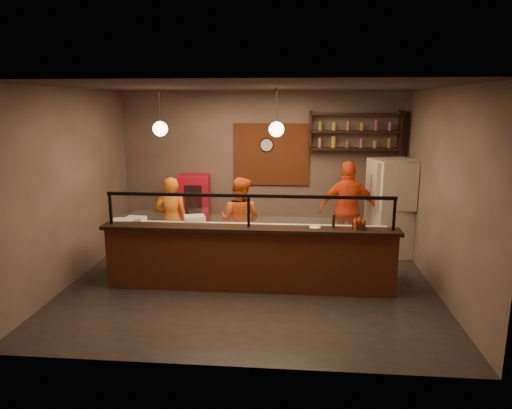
# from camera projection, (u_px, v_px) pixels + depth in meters

# --- Properties ---
(floor) EXTENTS (6.00, 6.00, 0.00)m
(floor) POSITION_uv_depth(u_px,v_px,m) (251.00, 283.00, 7.67)
(floor) COLOR black
(floor) RESTS_ON ground
(ceiling) EXTENTS (6.00, 6.00, 0.00)m
(ceiling) POSITION_uv_depth(u_px,v_px,m) (250.00, 87.00, 6.98)
(ceiling) COLOR #342D28
(ceiling) RESTS_ON wall_back
(wall_back) EXTENTS (6.00, 0.00, 6.00)m
(wall_back) POSITION_uv_depth(u_px,v_px,m) (262.00, 168.00, 9.75)
(wall_back) COLOR #786258
(wall_back) RESTS_ON floor
(wall_left) EXTENTS (0.00, 5.00, 5.00)m
(wall_left) POSITION_uv_depth(u_px,v_px,m) (71.00, 187.00, 7.58)
(wall_left) COLOR #786258
(wall_left) RESTS_ON floor
(wall_right) EXTENTS (0.00, 5.00, 5.00)m
(wall_right) POSITION_uv_depth(u_px,v_px,m) (443.00, 193.00, 7.07)
(wall_right) COLOR #786258
(wall_right) RESTS_ON floor
(wall_front) EXTENTS (6.00, 0.00, 6.00)m
(wall_front) POSITION_uv_depth(u_px,v_px,m) (227.00, 232.00, 4.89)
(wall_front) COLOR #786258
(wall_front) RESTS_ON floor
(brick_patch) EXTENTS (1.60, 0.04, 1.30)m
(brick_patch) POSITION_uv_depth(u_px,v_px,m) (271.00, 155.00, 9.64)
(brick_patch) COLOR brown
(brick_patch) RESTS_ON wall_back
(service_counter) EXTENTS (4.60, 0.25, 1.00)m
(service_counter) POSITION_uv_depth(u_px,v_px,m) (249.00, 261.00, 7.27)
(service_counter) COLOR brown
(service_counter) RESTS_ON floor
(counter_ledge) EXTENTS (4.70, 0.37, 0.06)m
(counter_ledge) POSITION_uv_depth(u_px,v_px,m) (249.00, 229.00, 7.15)
(counter_ledge) COLOR black
(counter_ledge) RESTS_ON service_counter
(worktop_cabinet) EXTENTS (4.60, 0.75, 0.85)m
(worktop_cabinet) POSITION_uv_depth(u_px,v_px,m) (252.00, 255.00, 7.77)
(worktop_cabinet) COLOR gray
(worktop_cabinet) RESTS_ON floor
(worktop) EXTENTS (4.60, 0.75, 0.05)m
(worktop) POSITION_uv_depth(u_px,v_px,m) (252.00, 230.00, 7.67)
(worktop) COLOR silver
(worktop) RESTS_ON worktop_cabinet
(sneeze_guard) EXTENTS (4.50, 0.05, 0.52)m
(sneeze_guard) POSITION_uv_depth(u_px,v_px,m) (249.00, 208.00, 7.08)
(sneeze_guard) COLOR white
(sneeze_guard) RESTS_ON counter_ledge
(wall_shelving) EXTENTS (1.84, 0.28, 0.85)m
(wall_shelving) POSITION_uv_depth(u_px,v_px,m) (355.00, 131.00, 9.24)
(wall_shelving) COLOR black
(wall_shelving) RESTS_ON wall_back
(wall_clock) EXTENTS (0.30, 0.04, 0.30)m
(wall_clock) POSITION_uv_depth(u_px,v_px,m) (267.00, 145.00, 9.60)
(wall_clock) COLOR black
(wall_clock) RESTS_ON wall_back
(pendant_left) EXTENTS (0.24, 0.24, 0.77)m
(pendant_left) POSITION_uv_depth(u_px,v_px,m) (160.00, 129.00, 7.44)
(pendant_left) COLOR black
(pendant_left) RESTS_ON ceiling
(pendant_right) EXTENTS (0.24, 0.24, 0.77)m
(pendant_right) POSITION_uv_depth(u_px,v_px,m) (276.00, 129.00, 7.28)
(pendant_right) COLOR black
(pendant_right) RESTS_ON ceiling
(cook_left) EXTENTS (0.67, 0.53, 1.64)m
(cook_left) POSITION_uv_depth(u_px,v_px,m) (172.00, 220.00, 8.55)
(cook_left) COLOR #C56112
(cook_left) RESTS_ON floor
(cook_mid) EXTENTS (0.94, 0.81, 1.64)m
(cook_mid) POSITION_uv_depth(u_px,v_px,m) (240.00, 221.00, 8.48)
(cook_mid) COLOR #CD5013
(cook_mid) RESTS_ON floor
(cook_right) EXTENTS (1.12, 0.49, 1.90)m
(cook_right) POSITION_uv_depth(u_px,v_px,m) (348.00, 210.00, 8.77)
(cook_right) COLOR #E94216
(cook_right) RESTS_ON floor
(fridge) EXTENTS (0.97, 0.94, 1.91)m
(fridge) POSITION_uv_depth(u_px,v_px,m) (391.00, 208.00, 8.91)
(fridge) COLOR beige
(fridge) RESTS_ON floor
(red_cooler) EXTENTS (0.69, 0.64, 1.48)m
(red_cooler) POSITION_uv_depth(u_px,v_px,m) (195.00, 210.00, 9.72)
(red_cooler) COLOR #AE0B20
(red_cooler) RESTS_ON floor
(pizza_dough) EXTENTS (0.55, 0.55, 0.01)m
(pizza_dough) POSITION_uv_depth(u_px,v_px,m) (280.00, 228.00, 7.69)
(pizza_dough) COLOR white
(pizza_dough) RESTS_ON worktop
(prep_tub_a) EXTENTS (0.35, 0.29, 0.16)m
(prep_tub_a) POSITION_uv_depth(u_px,v_px,m) (135.00, 222.00, 7.78)
(prep_tub_a) COLOR silver
(prep_tub_a) RESTS_ON worktop
(prep_tub_b) EXTENTS (0.42, 0.37, 0.17)m
(prep_tub_b) POSITION_uv_depth(u_px,v_px,m) (195.00, 221.00, 7.84)
(prep_tub_b) COLOR silver
(prep_tub_b) RESTS_ON worktop
(prep_tub_c) EXTENTS (0.37, 0.31, 0.17)m
(prep_tub_c) POSITION_uv_depth(u_px,v_px,m) (123.00, 224.00, 7.61)
(prep_tub_c) COLOR white
(prep_tub_c) RESTS_ON worktop
(rolling_pin) EXTENTS (0.32, 0.06, 0.05)m
(rolling_pin) POSITION_uv_depth(u_px,v_px,m) (185.00, 224.00, 7.82)
(rolling_pin) COLOR gold
(rolling_pin) RESTS_ON worktop
(condiment_caddy) EXTENTS (0.22, 0.19, 0.10)m
(condiment_caddy) POSITION_uv_depth(u_px,v_px,m) (359.00, 226.00, 7.03)
(condiment_caddy) COLOR black
(condiment_caddy) RESTS_ON counter_ledge
(pepper_mill) EXTENTS (0.06, 0.06, 0.21)m
(pepper_mill) POSITION_uv_depth(u_px,v_px,m) (334.00, 221.00, 7.07)
(pepper_mill) COLOR black
(pepper_mill) RESTS_ON counter_ledge
(small_plate) EXTENTS (0.19, 0.19, 0.01)m
(small_plate) POSITION_uv_depth(u_px,v_px,m) (315.00, 227.00, 7.11)
(small_plate) COLOR silver
(small_plate) RESTS_ON counter_ledge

